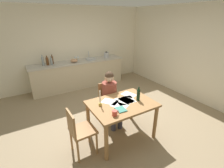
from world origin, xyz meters
TOP-DOWN VIEW (x-y plane):
  - ground_plane at (0.00, 0.00)m, footprint 5.20×5.20m
  - wall_back at (0.00, 2.60)m, footprint 5.20×0.12m
  - wall_right at (2.60, 0.00)m, footprint 0.12×5.20m
  - kitchen_counter at (0.00, 2.24)m, footprint 3.09×0.64m
  - dining_table at (-0.16, -0.62)m, footprint 1.20×0.87m
  - chair_at_table at (-0.08, 0.06)m, footprint 0.43×0.43m
  - person_seated at (-0.10, -0.08)m, footprint 0.35×0.61m
  - chair_side_empty at (-1.02, -0.64)m, footprint 0.41×0.41m
  - coffee_mug at (-0.49, -0.90)m, footprint 0.12×0.09m
  - candlestick at (-0.55, -0.50)m, footprint 0.06×0.06m
  - book_magazine at (-0.31, -0.81)m, footprint 0.17×0.20m
  - paper_letter at (-0.02, -0.56)m, footprint 0.25×0.33m
  - paper_bill at (0.03, -0.57)m, footprint 0.26×0.33m
  - paper_envelope at (-0.12, -0.57)m, footprint 0.26×0.33m
  - paper_receipt at (-0.33, -0.46)m, footprint 0.34×0.36m
  - paper_notice at (-0.25, -0.68)m, footprint 0.32×0.36m
  - paper_flyer at (0.16, -0.40)m, footprint 0.28×0.34m
  - wine_bottle_on_table at (0.17, -0.69)m, footprint 0.07×0.07m
  - sink_unit at (0.46, 2.24)m, footprint 0.36×0.36m
  - bottle_oil at (-1.07, 2.26)m, footprint 0.07×0.07m
  - bottle_vinegar at (-0.95, 2.23)m, footprint 0.08×0.08m
  - bottle_wine_red at (-0.84, 2.21)m, footprint 0.06×0.06m
  - bottle_sauce at (-0.79, 2.32)m, footprint 0.06×0.06m
  - mixing_bowl at (-0.15, 2.17)m, footprint 0.24×0.24m
  - stovetop_kettle at (1.07, 2.24)m, footprint 0.18×0.18m
  - wine_glass_near_sink at (0.06, 2.39)m, footprint 0.07×0.07m
  - wine_glass_by_kettle at (-0.03, 2.39)m, footprint 0.07×0.07m

SIDE VIEW (x-z plane):
  - ground_plane at x=0.00m, z-range -0.04..0.00m
  - kitchen_counter at x=0.00m, z-range 0.00..0.90m
  - chair_at_table at x=-0.08m, z-range 0.05..0.92m
  - chair_side_empty at x=-1.02m, z-range 0.06..0.94m
  - dining_table at x=-0.16m, z-range 0.26..1.03m
  - person_seated at x=-0.10m, z-range 0.08..1.28m
  - paper_letter at x=-0.02m, z-range 0.76..0.76m
  - paper_bill at x=0.03m, z-range 0.76..0.76m
  - paper_envelope at x=-0.12m, z-range 0.76..0.76m
  - paper_receipt at x=-0.33m, z-range 0.76..0.76m
  - paper_notice at x=-0.25m, z-range 0.76..0.76m
  - paper_flyer at x=0.16m, z-range 0.76..0.76m
  - book_magazine at x=-0.31m, z-range 0.76..0.78m
  - coffee_mug at x=-0.49m, z-range 0.76..0.85m
  - candlestick at x=-0.55m, z-range 0.70..0.99m
  - wine_bottle_on_table at x=0.17m, z-range 0.74..1.02m
  - sink_unit at x=0.46m, z-range 0.80..1.04m
  - mixing_bowl at x=-0.15m, z-range 0.90..1.01m
  - stovetop_kettle at x=1.07m, z-range 0.89..1.11m
  - wine_glass_near_sink at x=0.06m, z-range 0.93..1.09m
  - wine_glass_by_kettle at x=-0.03m, z-range 0.93..1.09m
  - bottle_wine_red at x=-0.84m, z-range 0.88..1.14m
  - bottle_sauce at x=-0.79m, z-range 0.88..1.16m
  - bottle_vinegar at x=-0.95m, z-range 0.88..1.16m
  - bottle_oil at x=-1.07m, z-range 0.88..1.20m
  - wall_back at x=0.00m, z-range 0.00..2.60m
  - wall_right at x=2.60m, z-range 0.00..2.60m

